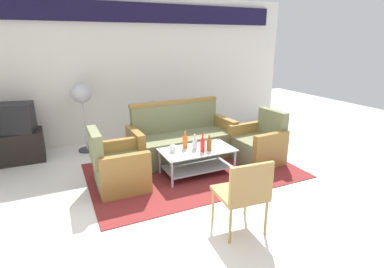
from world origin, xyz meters
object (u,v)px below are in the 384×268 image
Objects in this scene: bottle_red at (203,145)px; tv_stand at (18,147)px; bottle_orange at (185,142)px; cup at (173,149)px; coffee_table at (197,158)px; wicker_chair at (244,191)px; armchair_left at (118,168)px; pedestal_fan at (82,97)px; television at (13,118)px; armchair_right at (259,145)px; couch at (182,140)px; bottle_brown at (209,145)px; bottle_clear at (195,143)px.

tv_stand is (-2.53, 1.87, -0.26)m from bottle_red.
cup is at bearing -161.56° from bottle_orange.
wicker_chair reaches higher than coffee_table.
pedestal_fan reaches higher than armchair_left.
armchair_right is at bearing 165.13° from television.
tv_stand is at bearing -177.41° from pedestal_fan.
couch is 6.89× the size of bottle_orange.
armchair_right reaches higher than cup.
armchair_right is 1.33m from bottle_orange.
pedestal_fan reaches higher than couch.
armchair_left is 1.06m from bottle_orange.
couch is at bearing 71.21° from bottle_orange.
bottle_brown reaches higher than tv_stand.
bottle_clear is at bearing -52.38° from pedestal_fan.
tv_stand is at bearing 61.60° from armchair_right.
pedestal_fan reaches higher than coffee_table.
coffee_table is 1.38× the size of tv_stand.
bottle_brown is at bearing -19.47° from cup.
armchair_right is (2.34, -0.06, 0.00)m from armchair_left.
bottle_clear is 3.03m from television.
armchair_left is 2.13m from tv_stand.
armchair_right is at bearing 7.89° from bottle_red.
cup is at bearing 155.91° from bottle_red.
pedestal_fan is at bearing 114.30° from wicker_chair.
bottle_red is at bearing 94.50° from armchair_right.
bottle_brown reaches higher than cup.
tv_stand is at bearing 144.96° from coffee_table.
bottle_orange is 2.88m from tv_stand.
wicker_chair reaches higher than bottle_orange.
bottle_brown is (1.31, -0.22, 0.21)m from armchair_left.
armchair_left is at bearing 170.54° from bottle_brown.
bottle_clear is at bearing 87.14° from armchair_right.
armchair_left is 3.03× the size of bottle_red.
television is (-2.47, 1.73, 0.26)m from bottle_clear.
tv_stand is at bearing 144.63° from bottle_brown.
couch is 2.73× the size of television.
pedestal_fan is (-0.23, 1.71, 0.73)m from armchair_left.
television is at bearing -140.88° from armchair_left.
bottle_clear is (1.14, -0.07, 0.21)m from armchair_left.
armchair_left is 1.17m from coffee_table.
television is at bearing 79.83° from tv_stand.
bottle_orange is 1.65m from wicker_chair.
coffee_table is 4.62× the size of bottle_brown.
bottle_red is 0.33× the size of wicker_chair.
armchair_left is 1.01× the size of wicker_chair.
television reaches higher than coffee_table.
bottle_brown is 2.51m from pedestal_fan.
cup is (-1.54, 0.02, 0.17)m from armchair_right.
armchair_left is at bearing 175.19° from coffee_table.
bottle_red reaches higher than bottle_orange.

